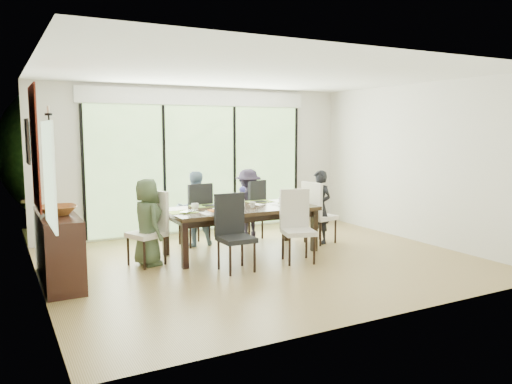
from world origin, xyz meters
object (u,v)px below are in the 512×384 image
cup_a (195,206)px  sideboard (58,248)px  chair_right_end (320,212)px  laptop (192,212)px  cup_c (282,200)px  bowl (57,210)px  person_far_right (248,204)px  chair_near_left (236,233)px  cup_b (253,205)px  chair_near_right (298,226)px  chair_far_right (248,209)px  person_left_end (147,222)px  table_top (241,209)px  chair_far_left (194,214)px  vase (242,203)px  person_right_end (319,207)px  chair_left_end (146,228)px  person_far_left (195,209)px

cup_a → sideboard: bearing=-168.6°
chair_right_end → laptop: bearing=81.3°
cup_c → bowl: 3.53m
person_far_right → cup_c: bearing=109.6°
chair_near_left → person_far_right: bearing=57.3°
cup_b → sideboard: (-2.85, -0.15, -0.33)m
chair_near_right → cup_c: (0.30, 0.97, 0.24)m
person_far_right → cup_c: person_far_right is taller
chair_far_right → laptop: (-1.40, -0.95, 0.20)m
person_left_end → table_top: bearing=-97.5°
chair_near_left → laptop: bearing=113.5°
chair_far_left → bowl: bearing=19.4°
chair_right_end → chair_near_right: size_ratio=1.00×
vase → sideboard: 2.78m
table_top → cup_a: size_ratio=19.35×
person_far_right → chair_near_right: bearing=89.0°
chair_near_left → chair_near_right: (1.00, 0.00, 0.00)m
table_top → person_right_end: person_right_end is taller
chair_left_end → person_far_right: (2.05, 0.83, 0.09)m
cup_b → cup_a: bearing=163.6°
chair_right_end → person_right_end: 0.09m
chair_far_left → chair_near_left: (-0.05, -1.72, 0.00)m
person_far_right → bowl: person_far_right is taller
person_far_right → table_top: bearing=57.1°
cup_b → cup_c: cup_c is taller
person_far_right → laptop: bearing=34.3°
chair_near_right → person_left_end: 2.16m
chair_far_right → person_left_end: size_ratio=0.85×
table_top → sideboard: 2.72m
vase → laptop: 0.91m
chair_far_right → vase: (-0.50, -0.80, 0.25)m
laptop → cup_a: cup_a is taller
person_left_end → sideboard: 1.26m
chair_right_end → cup_b: size_ratio=11.00×
person_far_left → cup_b: size_ratio=12.90×
person_far_right → vase: (-0.50, -0.78, 0.16)m
chair_far_right → cup_a: chair_far_right is taller
chair_far_left → cup_c: size_ratio=8.87×
person_right_end → vase: (-1.43, 0.05, 0.16)m
chair_near_right → person_far_left: size_ratio=0.85×
laptop → chair_left_end: bearing=137.1°
person_left_end → vase: bearing=-95.7°
cup_b → cup_c: bearing=17.1°
person_right_end → laptop: (-2.33, -0.10, 0.11)m
vase → bowl: (-2.75, -0.40, 0.15)m
cup_a → cup_c: bearing=-1.9°
cup_a → cup_b: cup_a is taller
person_right_end → person_far_left: size_ratio=1.00×
chair_right_end → chair_far_left: (-1.95, 0.85, 0.00)m
cup_b → person_far_right: bearing=66.7°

